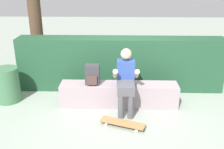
% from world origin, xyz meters
% --- Properties ---
extents(ground_plane, '(24.00, 24.00, 0.00)m').
position_xyz_m(ground_plane, '(0.00, 0.00, 0.00)').
color(ground_plane, gray).
extents(bench_main, '(2.36, 0.42, 0.46)m').
position_xyz_m(bench_main, '(0.00, 0.34, 0.23)').
color(bench_main, gray).
rests_on(bench_main, ground).
extents(person_skater, '(0.49, 0.62, 1.21)m').
position_xyz_m(person_skater, '(0.13, 0.13, 0.66)').
color(person_skater, '#2D4793').
rests_on(person_skater, ground).
extents(skateboard_near_person, '(0.82, 0.46, 0.09)m').
position_xyz_m(skateboard_near_person, '(0.07, -0.49, 0.07)').
color(skateboard_near_person, olive).
rests_on(skateboard_near_person, ground).
extents(backpack_on_bench, '(0.28, 0.23, 0.40)m').
position_xyz_m(backpack_on_bench, '(-0.53, 0.33, 0.66)').
color(backpack_on_bench, '#333338').
rests_on(backpack_on_bench, bench_main).
extents(hedge_row, '(4.61, 0.51, 1.20)m').
position_xyz_m(hedge_row, '(0.03, 1.19, 0.60)').
color(hedge_row, '#1F462D').
rests_on(hedge_row, ground).
extents(trash_bin, '(0.50, 0.50, 0.73)m').
position_xyz_m(trash_bin, '(-2.33, 0.46, 0.36)').
color(trash_bin, '#3D6B47').
rests_on(trash_bin, ground).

